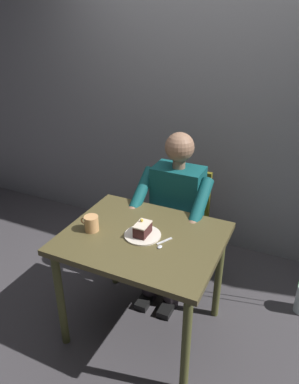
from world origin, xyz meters
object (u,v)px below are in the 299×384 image
(seated_person, at_px, (173,214))
(dessert_spoon, at_px, (162,244))
(chair, at_px, (181,221))
(cake_slice, at_px, (142,229))
(coffee_cup, at_px, (91,223))
(dining_table, at_px, (143,249))

(seated_person, bearing_deg, dessert_spoon, 104.68)
(chair, bearing_deg, dessert_spoon, 101.28)
(chair, bearing_deg, cake_slice, 89.70)
(seated_person, xyz_separation_m, coffee_cup, (0.31, 0.59, 0.17))
(coffee_cup, distance_m, dessert_spoon, 0.46)
(dessert_spoon, bearing_deg, coffee_cup, 5.34)
(dining_table, bearing_deg, seated_person, -90.00)
(coffee_cup, bearing_deg, dining_table, -165.97)
(dining_table, distance_m, seated_person, 0.51)
(dining_table, bearing_deg, cake_slice, -25.14)
(chair, height_order, coffee_cup, chair)
(dining_table, relative_size, cake_slice, 8.02)
(dining_table, distance_m, coffee_cup, 0.35)
(chair, height_order, dessert_spoon, chair)
(cake_slice, height_order, coffee_cup, cake_slice)
(dining_table, height_order, chair, chair)
(chair, bearing_deg, dining_table, 90.00)
(cake_slice, height_order, dessert_spoon, cake_slice)
(dessert_spoon, bearing_deg, seated_person, -75.32)
(seated_person, distance_m, dessert_spoon, 0.58)
(seated_person, bearing_deg, chair, -90.00)
(dining_table, xyz_separation_m, coffee_cup, (0.31, 0.08, 0.15))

